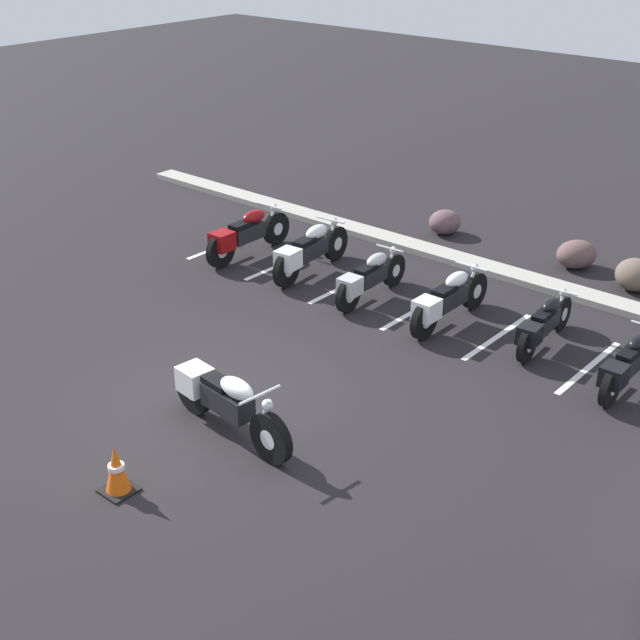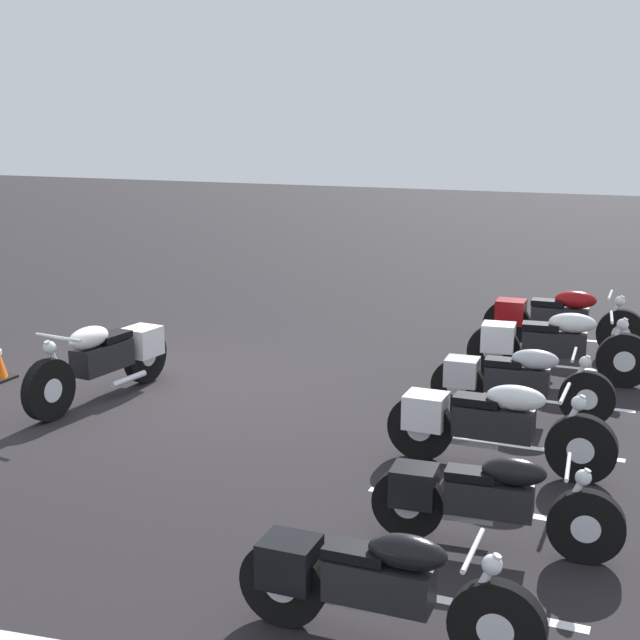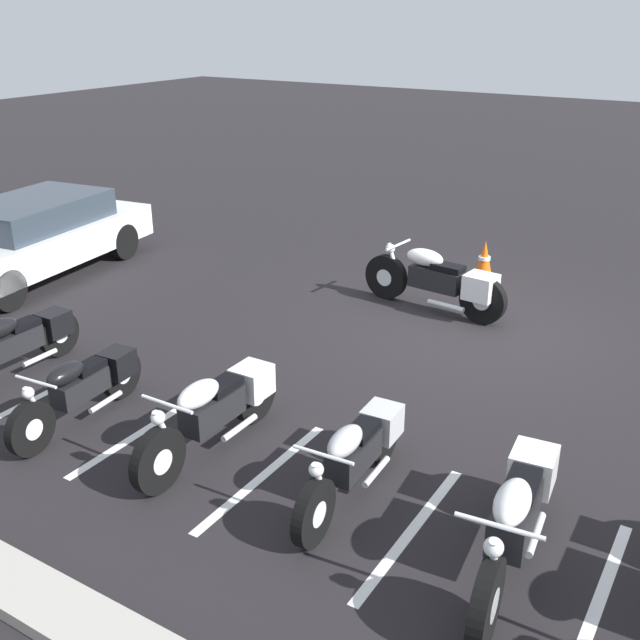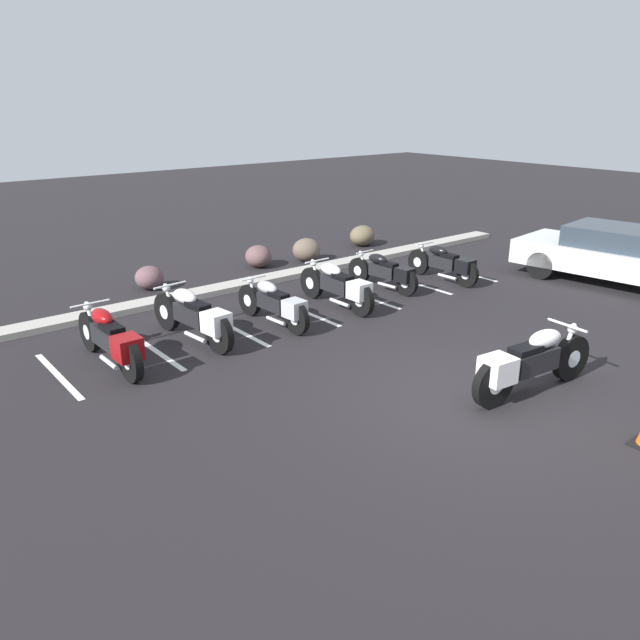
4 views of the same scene
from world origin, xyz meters
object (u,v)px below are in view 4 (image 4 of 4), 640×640
(parked_bike_3, at_px, (339,286))
(parked_bike_2, at_px, (275,304))
(landscape_rock_0, at_px, (362,236))
(landscape_rock_3, at_px, (307,250))
(motorcycle_white_featured, at_px, (529,363))
(parked_bike_4, at_px, (385,272))
(car_white, at_px, (619,254))
(landscape_rock_2, at_px, (149,278))
(parked_bike_0, at_px, (111,339))
(landscape_rock_1, at_px, (259,256))
(parked_bike_5, at_px, (446,263))
(parked_bike_1, at_px, (195,316))

(parked_bike_3, bearing_deg, parked_bike_2, 92.13)
(landscape_rock_0, bearing_deg, landscape_rock_3, -169.42)
(motorcycle_white_featured, bearing_deg, parked_bike_2, 110.04)
(parked_bike_4, distance_m, car_white, 5.34)
(parked_bike_3, height_order, landscape_rock_2, parked_bike_3)
(parked_bike_0, bearing_deg, landscape_rock_1, -55.40)
(parked_bike_5, height_order, landscape_rock_0, parked_bike_5)
(car_white, height_order, landscape_rock_2, car_white)
(parked_bike_3, xyz_separation_m, landscape_rock_3, (1.82, 3.42, -0.16))
(parked_bike_5, distance_m, landscape_rock_1, 4.61)
(motorcycle_white_featured, xyz_separation_m, parked_bike_5, (3.62, 4.60, -0.07))
(parked_bike_1, bearing_deg, parked_bike_2, -101.95)
(parked_bike_5, distance_m, landscape_rock_3, 3.74)
(parked_bike_2, height_order, landscape_rock_3, parked_bike_2)
(parked_bike_4, distance_m, landscape_rock_2, 5.21)
(parked_bike_0, relative_size, landscape_rock_3, 3.11)
(parked_bike_4, relative_size, landscape_rock_1, 2.46)
(parked_bike_0, xyz_separation_m, parked_bike_2, (3.09, -0.03, -0.05))
(parked_bike_4, height_order, car_white, car_white)
(parked_bike_0, xyz_separation_m, parked_bike_1, (1.53, 0.14, 0.00))
(motorcycle_white_featured, relative_size, landscape_rock_0, 2.75)
(motorcycle_white_featured, xyz_separation_m, parked_bike_2, (-1.14, 4.60, -0.07))
(parked_bike_3, height_order, landscape_rock_3, parked_bike_3)
(parked_bike_2, bearing_deg, parked_bike_3, -90.70)
(parked_bike_4, bearing_deg, parked_bike_5, -108.19)
(motorcycle_white_featured, bearing_deg, landscape_rock_0, 67.55)
(landscape_rock_0, bearing_deg, landscape_rock_2, -177.96)
(parked_bike_3, bearing_deg, landscape_rock_3, -28.11)
(motorcycle_white_featured, relative_size, parked_bike_5, 1.17)
(parked_bike_4, height_order, landscape_rock_0, parked_bike_4)
(parked_bike_0, relative_size, landscape_rock_2, 3.28)
(parked_bike_2, xyz_separation_m, parked_bike_3, (1.60, 0.06, 0.03))
(landscape_rock_2, distance_m, landscape_rock_3, 4.23)
(parked_bike_2, bearing_deg, parked_bike_5, -92.98)
(parked_bike_1, relative_size, parked_bike_4, 1.17)
(parked_bike_2, bearing_deg, parked_bike_0, 86.49)
(parked_bike_3, height_order, landscape_rock_0, parked_bike_3)
(parked_bike_3, distance_m, parked_bike_5, 3.17)
(parked_bike_2, height_order, parked_bike_3, parked_bike_3)
(car_white, bearing_deg, parked_bike_4, 49.26)
(parked_bike_1, relative_size, landscape_rock_1, 2.88)
(motorcycle_white_featured, bearing_deg, parked_bike_4, 73.60)
(motorcycle_white_featured, xyz_separation_m, parked_bike_4, (2.06, 4.97, -0.08))
(motorcycle_white_featured, distance_m, parked_bike_0, 6.27)
(parked_bike_2, distance_m, landscape_rock_3, 4.88)
(car_white, bearing_deg, parked_bike_3, 59.19)
(parked_bike_0, relative_size, landscape_rock_1, 2.86)
(parked_bike_0, bearing_deg, landscape_rock_0, -67.38)
(motorcycle_white_featured, distance_m, car_white, 6.82)
(car_white, bearing_deg, landscape_rock_0, 8.75)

